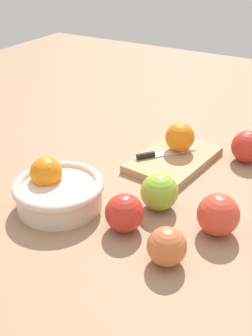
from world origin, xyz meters
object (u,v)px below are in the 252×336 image
(apple_front_left_3, at_px, (218,215))
(apple_mid_left, at_px, (124,213))
(cutting_board, at_px, (173,159))
(orange_on_board, at_px, (180,137))
(knife, at_px, (158,154))
(apple_front_left_2, at_px, (159,192))
(apple_front_right, at_px, (247,147))
(bowl, at_px, (57,190))
(apple_front_left, at_px, (167,246))

(apple_front_left_3, bearing_deg, apple_mid_left, 117.38)
(cutting_board, height_order, orange_on_board, orange_on_board)
(knife, bearing_deg, apple_front_left_3, -130.80)
(apple_front_left_2, distance_m, apple_front_left_3, 0.13)
(orange_on_board, bearing_deg, apple_mid_left, -174.39)
(cutting_board, height_order, apple_front_left_2, apple_front_left_2)
(apple_mid_left, bearing_deg, knife, 13.37)
(apple_front_right, xyz_separation_m, apple_mid_left, (-0.39, 0.12, -0.00))
(apple_front_right, bearing_deg, knife, 122.60)
(apple_front_left_3, relative_size, apple_front_right, 1.03)
(apple_front_left_3, xyz_separation_m, apple_front_right, (0.31, 0.04, -0.00))
(bowl, xyz_separation_m, cutting_board, (0.29, -0.13, -0.03))
(bowl, xyz_separation_m, apple_front_left_2, (0.10, -0.18, 0.00))
(bowl, bearing_deg, apple_front_left, -99.09)
(apple_front_left_2, bearing_deg, cutting_board, 16.13)
(cutting_board, xyz_separation_m, apple_mid_left, (-0.29, -0.03, 0.03))
(cutting_board, height_order, knife, knife)
(apple_mid_left, bearing_deg, apple_front_left_3, -62.62)
(bowl, relative_size, orange_on_board, 2.58)
(apple_front_right, relative_size, apple_mid_left, 1.05)
(cutting_board, height_order, apple_front_left_3, apple_front_left_3)
(apple_front_left, xyz_separation_m, apple_front_left_3, (0.12, -0.05, 0.01))
(knife, relative_size, apple_front_right, 1.69)
(apple_front_left, relative_size, apple_front_left_3, 0.86)
(orange_on_board, distance_m, apple_front_left_3, 0.31)
(apple_front_left, bearing_deg, orange_on_board, 21.08)
(orange_on_board, bearing_deg, apple_front_left_3, -142.23)
(apple_mid_left, bearing_deg, apple_front_right, -17.18)
(bowl, height_order, apple_front_left_3, bowl)
(apple_front_right, bearing_deg, apple_front_left_3, -173.40)
(apple_front_left_2, bearing_deg, bowl, 117.87)
(apple_front_left, bearing_deg, apple_front_left_2, 30.99)
(apple_front_left_2, relative_size, apple_front_left_3, 0.97)
(cutting_board, bearing_deg, bowl, 155.82)
(orange_on_board, height_order, apple_front_left_3, orange_on_board)
(knife, xyz_separation_m, apple_front_right, (0.12, -0.18, 0.02))
(knife, height_order, apple_front_left_3, apple_front_left_3)
(bowl, relative_size, apple_front_left, 2.72)
(knife, bearing_deg, apple_front_left_2, -152.77)
(cutting_board, relative_size, apple_front_left_2, 3.01)
(orange_on_board, xyz_separation_m, apple_mid_left, (-0.32, -0.03, -0.02))
(apple_front_left, bearing_deg, apple_front_right, -1.41)
(apple_mid_left, bearing_deg, orange_on_board, 5.61)
(cutting_board, bearing_deg, orange_on_board, 2.19)
(apple_front_right, bearing_deg, orange_on_board, 113.48)
(knife, relative_size, apple_front_left, 1.92)
(knife, bearing_deg, apple_front_left, -151.05)
(apple_front_right, height_order, apple_mid_left, apple_front_right)
(orange_on_board, relative_size, apple_front_left, 1.06)
(cutting_board, height_order, apple_front_right, apple_front_right)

